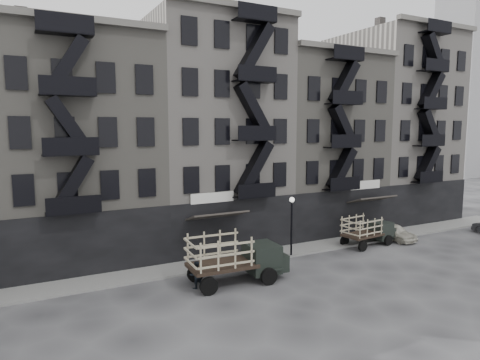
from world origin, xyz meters
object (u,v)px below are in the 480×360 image
stake_truck_east (368,228)px  pedestrian_mid (196,275)px  car_east (393,232)px  stake_truck_west (235,255)px

stake_truck_east → pedestrian_mid: 15.26m
stake_truck_east → car_east: bearing=-0.4°
pedestrian_mid → car_east: bearing=-175.2°
car_east → pedestrian_mid: pedestrian_mid is taller
stake_truck_west → stake_truck_east: 12.98m
stake_truck_west → car_east: bearing=12.6°
stake_truck_east → pedestrian_mid: bearing=-177.8°
pedestrian_mid → stake_truck_west: bearing=170.7°
pedestrian_mid → stake_truck_east: bearing=-174.7°
stake_truck_west → car_east: size_ratio=1.54×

